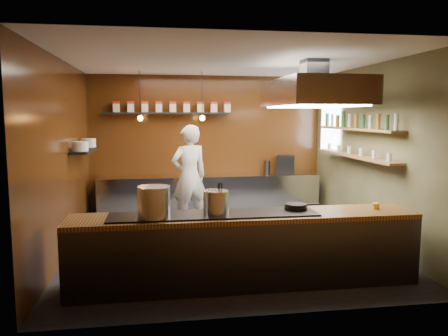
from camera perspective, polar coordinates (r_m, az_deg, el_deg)
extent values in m
plane|color=black|center=(7.30, 0.22, -10.29)|extent=(5.00, 5.00, 0.00)
plane|color=#3D1E0B|center=(9.47, -2.12, 2.92)|extent=(5.00, 0.00, 5.00)
plane|color=#3D1E0B|center=(7.06, -20.24, 1.14)|extent=(0.00, 5.00, 5.00)
plane|color=#474428|center=(7.79, 18.72, 1.70)|extent=(0.00, 5.00, 5.00)
plane|color=silver|center=(7.02, 0.24, 13.80)|extent=(5.00, 5.00, 0.00)
plane|color=white|center=(9.29, 13.71, 5.12)|extent=(0.00, 1.00, 1.00)
cube|color=silver|center=(9.28, -1.85, -3.70)|extent=(4.60, 0.65, 0.90)
cube|color=#38383D|center=(5.67, 2.78, -10.85)|extent=(4.40, 0.70, 0.86)
cube|color=brown|center=(5.54, 2.80, -6.32)|extent=(4.40, 0.72, 0.06)
cube|color=black|center=(5.47, -1.32, -6.06)|extent=(2.60, 0.55, 0.02)
cube|color=black|center=(9.25, -7.62, 7.11)|extent=(2.60, 0.26, 0.04)
cube|color=black|center=(8.01, -17.72, 2.23)|extent=(0.30, 1.40, 0.04)
cube|color=olive|center=(7.96, 16.82, 4.90)|extent=(0.26, 2.80, 0.04)
cube|color=olive|center=(7.99, 16.70, 1.54)|extent=(0.26, 2.80, 0.04)
cube|color=#38383D|center=(6.95, 11.69, 12.49)|extent=(0.35, 0.35, 0.30)
cube|color=silver|center=(6.92, 11.61, 9.60)|extent=(1.20, 2.00, 0.40)
cube|color=white|center=(6.91, 11.57, 7.87)|extent=(1.00, 1.80, 0.02)
cylinder|color=black|center=(8.60, -10.95, 9.40)|extent=(0.01, 0.01, 0.90)
sphere|color=orange|center=(8.59, -10.88, 6.40)|extent=(0.10, 0.10, 0.10)
cylinder|color=black|center=(8.64, -2.87, 9.50)|extent=(0.01, 0.01, 0.90)
sphere|color=orange|center=(8.63, -2.85, 6.52)|extent=(0.10, 0.10, 0.10)
cube|color=beige|center=(9.29, -13.87, 7.62)|extent=(0.13, 0.13, 0.17)
cube|color=#AB2115|center=(9.29, -13.89, 8.30)|extent=(0.13, 0.13, 0.05)
cube|color=beige|center=(9.26, -12.08, 7.67)|extent=(0.13, 0.13, 0.17)
cube|color=#AB2115|center=(9.27, -12.10, 8.35)|extent=(0.13, 0.13, 0.05)
cube|color=beige|center=(9.25, -10.29, 7.71)|extent=(0.13, 0.13, 0.17)
cube|color=#AB2115|center=(9.26, -10.31, 8.39)|extent=(0.14, 0.13, 0.05)
cube|color=beige|center=(9.25, -8.49, 7.75)|extent=(0.13, 0.13, 0.17)
cube|color=#AB2115|center=(9.25, -8.51, 8.43)|extent=(0.13, 0.13, 0.05)
cube|color=beige|center=(9.26, -6.70, 7.78)|extent=(0.13, 0.13, 0.17)
cube|color=#AB2115|center=(9.26, -6.71, 8.46)|extent=(0.14, 0.13, 0.05)
cube|color=beige|center=(9.27, -4.91, 7.80)|extent=(0.13, 0.13, 0.17)
cube|color=#AB2115|center=(9.27, -4.91, 8.47)|extent=(0.14, 0.13, 0.05)
cube|color=beige|center=(9.29, -3.12, 7.81)|extent=(0.13, 0.13, 0.17)
cube|color=#AB2115|center=(9.30, -3.12, 8.49)|extent=(0.14, 0.13, 0.05)
cube|color=beige|center=(9.33, -1.35, 7.81)|extent=(0.13, 0.13, 0.17)
cube|color=#AB2115|center=(9.33, -1.35, 8.49)|extent=(0.14, 0.13, 0.05)
cube|color=beige|center=(9.37, 0.42, 7.81)|extent=(0.13, 0.13, 0.17)
cube|color=#AB2115|center=(9.37, 0.42, 8.48)|extent=(0.14, 0.13, 0.05)
cylinder|color=silver|center=(7.56, -18.27, 2.71)|extent=(0.26, 0.26, 0.16)
cylinder|color=silver|center=(8.45, -17.27, 3.15)|extent=(0.26, 0.26, 0.16)
cylinder|color=silver|center=(6.81, 21.57, 5.60)|extent=(0.06, 0.06, 0.24)
cylinder|color=#2D5933|center=(7.04, 20.51, 5.68)|extent=(0.06, 0.06, 0.24)
cylinder|color=#8C601E|center=(7.26, 19.51, 5.74)|extent=(0.06, 0.06, 0.24)
cylinder|color=silver|center=(7.50, 18.57, 5.80)|extent=(0.06, 0.06, 0.24)
cylinder|color=#2D5933|center=(7.73, 17.69, 5.86)|extent=(0.06, 0.06, 0.24)
cylinder|color=#8C601E|center=(7.96, 16.85, 5.91)|extent=(0.06, 0.06, 0.24)
cylinder|color=silver|center=(8.20, 16.07, 5.96)|extent=(0.06, 0.06, 0.24)
cylinder|color=#2D5933|center=(8.43, 15.33, 6.00)|extent=(0.06, 0.06, 0.24)
cylinder|color=#8C601E|center=(8.67, 14.63, 6.04)|extent=(0.06, 0.06, 0.24)
cylinder|color=silver|center=(8.91, 13.97, 6.08)|extent=(0.06, 0.06, 0.24)
cylinder|color=#2D5933|center=(9.15, 13.34, 6.11)|extent=(0.06, 0.06, 0.24)
cylinder|color=silver|center=(6.97, 20.76, 1.33)|extent=(0.07, 0.07, 0.13)
cylinder|color=silver|center=(7.37, 19.01, 1.68)|extent=(0.07, 0.07, 0.13)
cylinder|color=silver|center=(7.78, 17.45, 2.00)|extent=(0.07, 0.07, 0.13)
cylinder|color=silver|center=(8.19, 16.04, 2.28)|extent=(0.07, 0.07, 0.13)
cylinder|color=silver|center=(8.61, 14.76, 2.53)|extent=(0.07, 0.07, 0.13)
cylinder|color=silver|center=(9.03, 13.60, 2.76)|extent=(0.07, 0.07, 0.13)
cylinder|color=#B4B6BB|center=(5.29, -9.15, -4.39)|extent=(0.51, 0.51, 0.38)
cylinder|color=#B5B7BC|center=(5.42, -1.06, -4.49)|extent=(0.41, 0.41, 0.29)
cylinder|color=silver|center=(5.47, -0.51, -5.09)|extent=(0.14, 0.14, 0.16)
cylinder|color=black|center=(5.78, 9.36, -5.17)|extent=(0.30, 0.30, 0.04)
cylinder|color=black|center=(5.77, 9.37, -4.80)|extent=(0.28, 0.28, 0.04)
cylinder|color=black|center=(5.85, 11.49, -4.69)|extent=(0.18, 0.03, 0.02)
cylinder|color=gold|center=(6.16, 19.21, -4.69)|extent=(0.11, 0.11, 0.08)
cube|color=black|center=(9.58, 8.02, 0.47)|extent=(0.48, 0.47, 0.39)
imported|color=white|center=(8.45, -4.55, -1.07)|extent=(0.84, 0.69, 1.98)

